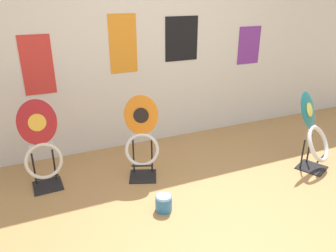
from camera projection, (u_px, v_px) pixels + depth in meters
ground_plane at (242, 234)px, 2.68m from camera, size 14.00×14.00×0.00m
wall_back at (151, 40)px, 3.89m from camera, size 8.00×0.07×2.60m
toilet_seat_display_crimson_swirl at (41, 147)px, 3.18m from camera, size 0.37×0.29×0.90m
toilet_seat_display_teal_sax at (314, 135)px, 3.54m from camera, size 0.50×0.50×0.85m
toilet_seat_display_orange_sun at (142, 138)px, 3.33m from camera, size 0.37×0.36×0.90m
paint_can at (164, 202)px, 2.94m from camera, size 0.16×0.16×0.15m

